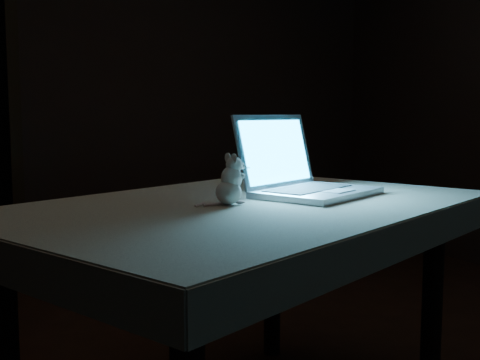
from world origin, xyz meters
name	(u,v)px	position (x,y,z in m)	size (l,w,h in m)	color
back_wall	(101,79)	(0.00, 2.50, 1.30)	(4.50, 0.04, 2.60)	black
table	(246,324)	(-0.19, -0.32, 0.38)	(1.43, 0.92, 0.76)	black
tablecloth	(266,214)	(-0.10, -0.28, 0.72)	(1.53, 1.02, 0.10)	#BEB39C
laptop	(318,155)	(0.09, -0.29, 0.91)	(0.40, 0.36, 0.28)	silver
plush_mouse	(228,179)	(-0.26, -0.34, 0.85)	(0.11, 0.11, 0.15)	white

